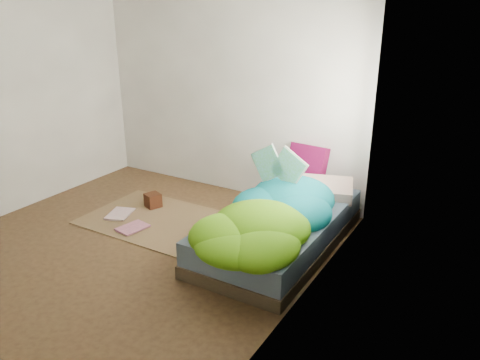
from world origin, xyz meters
name	(u,v)px	position (x,y,z in m)	size (l,w,h in m)	color
ground	(135,245)	(0.00, 0.00, 0.00)	(3.50, 3.50, 0.00)	#3C2717
room_walls	(122,78)	(0.01, 0.01, 1.63)	(3.54, 3.54, 2.62)	#B6B3AD
bed	(279,230)	(1.22, 0.72, 0.17)	(1.00, 2.00, 0.34)	#382A1E
duvet	(270,205)	(1.22, 0.50, 0.51)	(0.96, 1.84, 0.34)	#086481
rug	(159,220)	(-0.15, 0.55, 0.01)	(1.60, 1.10, 0.01)	brown
pillow_floral	(323,189)	(1.40, 1.37, 0.41)	(0.60, 0.37, 0.13)	beige
pillow_magenta	(307,164)	(1.10, 1.63, 0.55)	(0.43, 0.13, 0.43)	#4A042D
open_book	(278,156)	(1.07, 0.93, 0.83)	(0.51, 0.11, 0.31)	green
wooden_box	(153,200)	(-0.44, 0.79, 0.09)	(0.16, 0.16, 0.16)	black
floor_book_a	(110,213)	(-0.72, 0.38, 0.02)	(0.24, 0.32, 0.02)	silver
floor_book_b	(126,225)	(-0.35, 0.25, 0.03)	(0.23, 0.31, 0.03)	#CF7792
floor_book_c	(188,249)	(0.52, 0.17, 0.02)	(0.22, 0.30, 0.02)	tan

